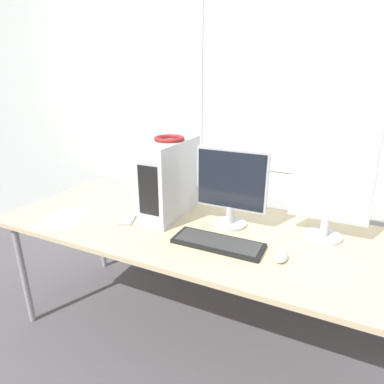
% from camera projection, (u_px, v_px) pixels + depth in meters
% --- Properties ---
extents(wall_back, '(8.00, 0.07, 2.70)m').
position_uv_depth(wall_back, '(238.00, 114.00, 2.13)').
color(wall_back, silver).
rests_on(wall_back, ground_plane).
extents(desk, '(2.36, 0.91, 0.78)m').
position_uv_depth(desk, '(201.00, 234.00, 1.84)').
color(desk, '#D1BA8E').
rests_on(desk, ground_plane).
extents(pc_tower, '(0.17, 0.49, 0.46)m').
position_uv_depth(pc_tower, '(170.00, 179.00, 1.93)').
color(pc_tower, silver).
rests_on(pc_tower, desk).
extents(headphones, '(0.18, 0.18, 0.02)m').
position_uv_depth(headphones, '(169.00, 138.00, 1.85)').
color(headphones, maroon).
rests_on(headphones, pc_tower).
extents(monitor_main, '(0.41, 0.19, 0.45)m').
position_uv_depth(monitor_main, '(231.00, 186.00, 1.78)').
color(monitor_main, '#B7B7BC').
rests_on(monitor_main, desk).
extents(monitor_right_near, '(0.39, 0.19, 0.40)m').
position_uv_depth(monitor_right_near, '(329.00, 201.00, 1.64)').
color(monitor_right_near, '#B7B7BC').
rests_on(monitor_right_near, desk).
extents(keyboard, '(0.46, 0.17, 0.02)m').
position_uv_depth(keyboard, '(218.00, 243.00, 1.63)').
color(keyboard, black).
rests_on(keyboard, desk).
extents(mouse, '(0.06, 0.11, 0.03)m').
position_uv_depth(mouse, '(281.00, 257.00, 1.50)').
color(mouse, '#B2B2B7').
rests_on(mouse, desk).
extents(cell_phone, '(0.12, 0.16, 0.01)m').
position_uv_depth(cell_phone, '(128.00, 220.00, 1.92)').
color(cell_phone, '#99999E').
rests_on(cell_phone, desk).
extents(paper_sheet_left, '(0.29, 0.34, 0.00)m').
position_uv_depth(paper_sheet_left, '(64.00, 218.00, 1.94)').
color(paper_sheet_left, white).
rests_on(paper_sheet_left, desk).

